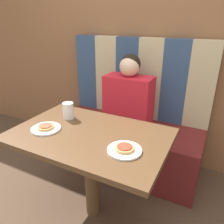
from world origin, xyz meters
name	(u,v)px	position (x,y,z in m)	size (l,w,h in m)	color
ground_plane	(93,211)	(0.00, 0.00, 0.00)	(12.00, 12.00, 0.00)	#4C3828
wall_back	(145,30)	(0.00, 1.00, 1.30)	(7.00, 0.05, 2.60)	brown
booth_seat	(127,146)	(0.00, 0.66, 0.24)	(1.38, 0.57, 0.48)	#5B1919
booth_backrest	(139,79)	(0.00, 0.90, 0.86)	(1.38, 0.08, 0.77)	navy
dining_table	(90,145)	(0.00, 0.00, 0.61)	(1.04, 0.68, 0.70)	brown
person	(129,95)	(0.00, 0.66, 0.77)	(0.42, 0.22, 0.65)	red
plate_left	(46,129)	(-0.29, -0.09, 0.71)	(0.20, 0.20, 0.01)	white
plate_right	(124,150)	(0.29, -0.09, 0.71)	(0.20, 0.20, 0.01)	white
pizza_left	(46,127)	(-0.29, -0.09, 0.72)	(0.11, 0.11, 0.02)	tan
pizza_right	(125,148)	(0.29, -0.09, 0.72)	(0.11, 0.11, 0.02)	tan
drinking_cup	(68,111)	(-0.27, 0.13, 0.76)	(0.08, 0.08, 0.12)	silver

